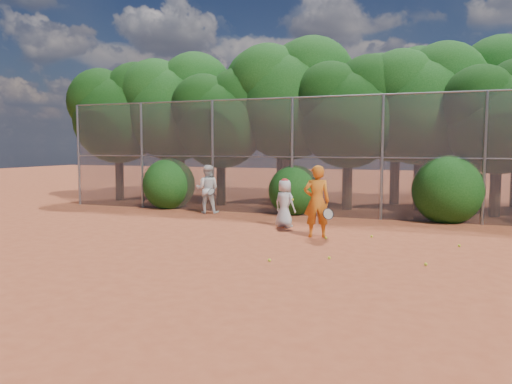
% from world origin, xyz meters
% --- Properties ---
extents(ground, '(80.00, 80.00, 0.00)m').
position_xyz_m(ground, '(0.00, 0.00, 0.00)').
color(ground, '#A64525').
rests_on(ground, ground).
extents(fence_back, '(20.05, 0.09, 4.03)m').
position_xyz_m(fence_back, '(-0.12, 6.00, 2.05)').
color(fence_back, gray).
rests_on(fence_back, ground).
extents(tree_0, '(4.38, 3.81, 6.00)m').
position_xyz_m(tree_0, '(-9.44, 8.04, 3.93)').
color(tree_0, black).
rests_on(tree_0, ground).
extents(tree_1, '(4.64, 4.03, 6.35)m').
position_xyz_m(tree_1, '(-6.94, 8.54, 4.16)').
color(tree_1, black).
rests_on(tree_1, ground).
extents(tree_2, '(3.99, 3.47, 5.47)m').
position_xyz_m(tree_2, '(-4.45, 7.83, 3.58)').
color(tree_2, black).
rests_on(tree_2, ground).
extents(tree_3, '(4.89, 4.26, 6.70)m').
position_xyz_m(tree_3, '(-1.94, 8.84, 4.40)').
color(tree_3, black).
rests_on(tree_3, ground).
extents(tree_4, '(4.19, 3.64, 5.73)m').
position_xyz_m(tree_4, '(0.55, 8.24, 3.76)').
color(tree_4, black).
rests_on(tree_4, ground).
extents(tree_5, '(4.51, 3.92, 6.17)m').
position_xyz_m(tree_5, '(3.06, 9.04, 4.05)').
color(tree_5, black).
rests_on(tree_5, ground).
extents(tree_6, '(3.86, 3.36, 5.29)m').
position_xyz_m(tree_6, '(5.55, 8.03, 3.47)').
color(tree_6, black).
rests_on(tree_6, ground).
extents(tree_9, '(4.83, 4.20, 6.62)m').
position_xyz_m(tree_9, '(-7.94, 10.84, 4.34)').
color(tree_9, black).
rests_on(tree_9, ground).
extents(tree_10, '(5.15, 4.48, 7.06)m').
position_xyz_m(tree_10, '(-2.93, 11.05, 4.63)').
color(tree_10, black).
rests_on(tree_10, ground).
extents(tree_11, '(4.64, 4.03, 6.35)m').
position_xyz_m(tree_11, '(2.06, 10.64, 4.16)').
color(tree_11, black).
rests_on(tree_11, ground).
extents(bush_0, '(2.00, 2.00, 2.00)m').
position_xyz_m(bush_0, '(-6.00, 6.30, 1.00)').
color(bush_0, '#114010').
rests_on(bush_0, ground).
extents(bush_1, '(1.80, 1.80, 1.80)m').
position_xyz_m(bush_1, '(-1.00, 6.30, 0.90)').
color(bush_1, '#114010').
rests_on(bush_1, ground).
extents(bush_2, '(2.20, 2.20, 2.20)m').
position_xyz_m(bush_2, '(4.00, 6.30, 1.10)').
color(bush_2, '#114010').
rests_on(bush_2, ground).
extents(player_yellow, '(0.90, 0.67, 1.88)m').
position_xyz_m(player_yellow, '(0.80, 2.22, 0.94)').
color(player_yellow, orange).
rests_on(player_yellow, ground).
extents(player_teen, '(0.80, 0.66, 1.43)m').
position_xyz_m(player_teen, '(-0.46, 3.43, 0.71)').
color(player_teen, silver).
rests_on(player_teen, ground).
extents(player_white, '(0.96, 0.85, 1.71)m').
position_xyz_m(player_white, '(-3.93, 5.40, 0.86)').
color(player_white, white).
rests_on(player_white, ground).
extents(ball_0, '(0.07, 0.07, 0.07)m').
position_xyz_m(ball_0, '(1.10, 2.01, 0.03)').
color(ball_0, yellow).
rests_on(ball_0, ground).
extents(ball_1, '(0.07, 0.07, 0.07)m').
position_xyz_m(ball_1, '(4.26, 2.14, 0.03)').
color(ball_1, yellow).
rests_on(ball_1, ground).
extents(ball_2, '(0.07, 0.07, 0.07)m').
position_xyz_m(ball_2, '(0.56, -0.86, 0.03)').
color(ball_2, yellow).
rests_on(ball_2, ground).
extents(ball_3, '(0.07, 0.07, 0.07)m').
position_xyz_m(ball_3, '(3.59, -0.10, 0.03)').
color(ball_3, yellow).
rests_on(ball_3, ground).
extents(ball_4, '(0.07, 0.07, 0.07)m').
position_xyz_m(ball_4, '(1.67, -0.21, 0.03)').
color(ball_4, yellow).
rests_on(ball_4, ground).
extents(ball_5, '(0.07, 0.07, 0.07)m').
position_xyz_m(ball_5, '(2.16, 2.65, 0.03)').
color(ball_5, yellow).
rests_on(ball_5, ground).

